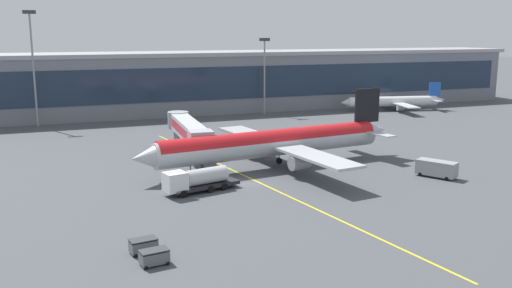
{
  "coord_description": "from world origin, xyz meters",
  "views": [
    {
      "loc": [
        -26.41,
        -72.35,
        21.39
      ],
      "look_at": [
        3.57,
        5.57,
        4.5
      ],
      "focal_mm": 39.07,
      "sensor_mm": 36.0,
      "label": 1
    }
  ],
  "objects_px": {
    "fuel_tanker": "(197,180)",
    "lavatory_truck": "(437,168)",
    "commuter_jet_far": "(393,101)",
    "baggage_cart_1": "(143,246)",
    "baggage_cart_0": "(154,257)",
    "main_airliner": "(274,143)"
  },
  "relations": [
    {
      "from": "fuel_tanker",
      "to": "baggage_cart_0",
      "type": "xyz_separation_m",
      "value": [
        -9.99,
        -21.77,
        -0.96
      ]
    },
    {
      "from": "lavatory_truck",
      "to": "baggage_cart_0",
      "type": "distance_m",
      "value": 48.54
    },
    {
      "from": "baggage_cart_0",
      "to": "commuter_jet_far",
      "type": "relative_size",
      "value": 0.09
    },
    {
      "from": "main_airliner",
      "to": "commuter_jet_far",
      "type": "distance_m",
      "value": 74.26
    },
    {
      "from": "main_airliner",
      "to": "baggage_cart_1",
      "type": "distance_m",
      "value": 38.01
    },
    {
      "from": "main_airliner",
      "to": "lavatory_truck",
      "type": "bearing_deg",
      "value": -35.27
    },
    {
      "from": "fuel_tanker",
      "to": "baggage_cart_1",
      "type": "relative_size",
      "value": 3.9
    },
    {
      "from": "fuel_tanker",
      "to": "baggage_cart_1",
      "type": "height_order",
      "value": "fuel_tanker"
    },
    {
      "from": "baggage_cart_1",
      "to": "commuter_jet_far",
      "type": "height_order",
      "value": "commuter_jet_far"
    },
    {
      "from": "fuel_tanker",
      "to": "lavatory_truck",
      "type": "distance_m",
      "value": 35.99
    },
    {
      "from": "lavatory_truck",
      "to": "commuter_jet_far",
      "type": "bearing_deg",
      "value": 60.44
    },
    {
      "from": "fuel_tanker",
      "to": "commuter_jet_far",
      "type": "relative_size",
      "value": 0.37
    },
    {
      "from": "baggage_cart_0",
      "to": "commuter_jet_far",
      "type": "distance_m",
      "value": 113.83
    },
    {
      "from": "baggage_cart_0",
      "to": "commuter_jet_far",
      "type": "bearing_deg",
      "value": 44.39
    },
    {
      "from": "main_airliner",
      "to": "baggage_cart_1",
      "type": "height_order",
      "value": "main_airliner"
    },
    {
      "from": "commuter_jet_far",
      "to": "main_airliner",
      "type": "bearing_deg",
      "value": -139.14
    },
    {
      "from": "fuel_tanker",
      "to": "commuter_jet_far",
      "type": "bearing_deg",
      "value": 39.03
    },
    {
      "from": "main_airliner",
      "to": "fuel_tanker",
      "type": "distance_m",
      "value": 17.96
    },
    {
      "from": "fuel_tanker",
      "to": "lavatory_truck",
      "type": "height_order",
      "value": "fuel_tanker"
    },
    {
      "from": "main_airliner",
      "to": "baggage_cart_1",
      "type": "xyz_separation_m",
      "value": [
        -25.64,
        -27.87,
        -3.27
      ]
    },
    {
      "from": "fuel_tanker",
      "to": "lavatory_truck",
      "type": "xyz_separation_m",
      "value": [
        35.62,
        -5.16,
        -0.32
      ]
    },
    {
      "from": "lavatory_truck",
      "to": "baggage_cart_1",
      "type": "height_order",
      "value": "lavatory_truck"
    }
  ]
}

